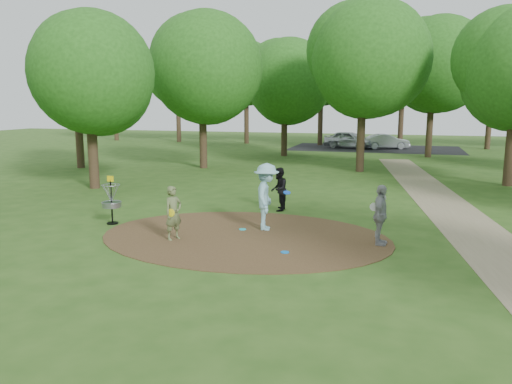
# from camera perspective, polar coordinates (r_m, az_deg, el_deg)

# --- Properties ---
(ground) EXTENTS (100.00, 100.00, 0.00)m
(ground) POSITION_cam_1_polar(r_m,az_deg,el_deg) (14.40, -1.35, -5.12)
(ground) COLOR #2D5119
(ground) RESTS_ON ground
(dirt_clearing) EXTENTS (8.40, 8.40, 0.02)m
(dirt_clearing) POSITION_cam_1_polar(r_m,az_deg,el_deg) (14.40, -1.35, -5.08)
(dirt_clearing) COLOR #47301C
(dirt_clearing) RESTS_ON ground
(footpath) EXTENTS (7.55, 39.89, 0.01)m
(footpath) POSITION_cam_1_polar(r_m,az_deg,el_deg) (15.85, 24.14, -4.58)
(footpath) COLOR #8C7A5B
(footpath) RESTS_ON ground
(parking_lot) EXTENTS (14.00, 8.00, 0.01)m
(parking_lot) POSITION_cam_1_polar(r_m,az_deg,el_deg) (43.45, 13.42, 4.87)
(parking_lot) COLOR black
(parking_lot) RESTS_ON ground
(player_observer_with_disc) EXTENTS (0.57, 0.66, 1.53)m
(player_observer_with_disc) POSITION_cam_1_polar(r_m,az_deg,el_deg) (14.09, -9.42, -2.40)
(player_observer_with_disc) COLOR #5B683C
(player_observer_with_disc) RESTS_ON ground
(player_throwing_with_disc) EXTENTS (1.26, 1.42, 2.03)m
(player_throwing_with_disc) POSITION_cam_1_polar(r_m,az_deg,el_deg) (14.95, 1.20, -0.57)
(player_throwing_with_disc) COLOR #8BC5CF
(player_throwing_with_disc) RESTS_ON ground
(player_walking_with_disc) EXTENTS (0.64, 0.80, 1.55)m
(player_walking_with_disc) POSITION_cam_1_polar(r_m,az_deg,el_deg) (17.68, 2.62, 0.31)
(player_walking_with_disc) COLOR black
(player_walking_with_disc) RESTS_ON ground
(player_waiting_with_disc) EXTENTS (0.53, 1.00, 1.65)m
(player_waiting_with_disc) POSITION_cam_1_polar(r_m,az_deg,el_deg) (13.77, 14.03, -2.60)
(player_waiting_with_disc) COLOR #9A9A9C
(player_waiting_with_disc) RESTS_ON ground
(disc_ground_cyan) EXTENTS (0.22, 0.22, 0.02)m
(disc_ground_cyan) POSITION_cam_1_polar(r_m,az_deg,el_deg) (15.11, -1.56, -4.28)
(disc_ground_cyan) COLOR #1BC7DB
(disc_ground_cyan) RESTS_ON dirt_clearing
(disc_ground_blue) EXTENTS (0.22, 0.22, 0.02)m
(disc_ground_blue) POSITION_cam_1_polar(r_m,az_deg,el_deg) (12.87, 3.31, -6.88)
(disc_ground_blue) COLOR #0D79E1
(disc_ground_blue) RESTS_ON dirt_clearing
(car_left) EXTENTS (4.58, 2.81, 1.46)m
(car_left) POSITION_cam_1_polar(r_m,az_deg,el_deg) (43.09, 10.64, 5.90)
(car_left) COLOR #B5BABD
(car_left) RESTS_ON ground
(car_right) EXTENTS (4.00, 2.48, 1.24)m
(car_right) POSITION_cam_1_polar(r_m,az_deg,el_deg) (43.11, 14.62, 5.61)
(car_right) COLOR #AAADB2
(car_right) RESTS_ON ground
(disc_golf_basket) EXTENTS (0.63, 0.63, 1.54)m
(disc_golf_basket) POSITION_cam_1_polar(r_m,az_deg,el_deg) (16.37, -16.21, -0.52)
(disc_golf_basket) COLOR black
(disc_golf_basket) RESTS_ON ground
(tree_ring) EXTENTS (36.93, 46.01, 9.45)m
(tree_ring) POSITION_cam_1_polar(r_m,az_deg,el_deg) (23.47, 9.38, 13.68)
(tree_ring) COLOR #332316
(tree_ring) RESTS_ON ground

